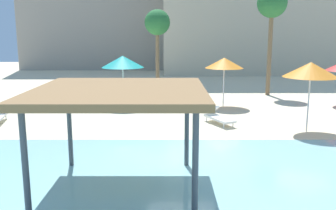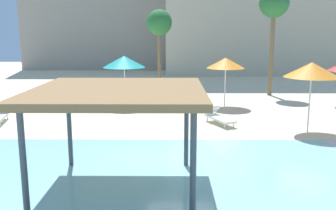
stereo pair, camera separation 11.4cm
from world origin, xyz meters
name	(u,v)px [view 1 (the left image)]	position (x,y,z in m)	size (l,w,h in m)	color
ground_plane	(183,153)	(0.00, 0.00, 0.00)	(80.00, 80.00, 0.00)	beige
shade_pavilion	(120,95)	(-1.71, -3.06, 2.55)	(4.28, 4.28, 2.72)	#42474C
beach_umbrella_teal_0	(123,62)	(-3.02, 8.47, 2.49)	(2.35, 2.35, 2.81)	silver
beach_umbrella_orange_3	(225,63)	(2.60, 8.28, 2.43)	(2.10, 2.10, 2.72)	silver
beach_umbrella_orange_4	(311,70)	(5.31, 2.83, 2.60)	(2.22, 2.22, 2.91)	silver
lounge_chair_3	(218,116)	(1.76, 4.26, 0.33)	(1.35, 1.97, 0.74)	white
lounge_chair_4	(164,101)	(-0.74, 8.05, 0.33)	(1.12, 1.99, 0.74)	white
palm_tree_0	(158,24)	(-1.29, 15.96, 4.69)	(1.90, 1.90, 5.77)	brown
palm_tree_1	(272,6)	(6.12, 12.15, 5.75)	(1.90, 1.90, 6.88)	brown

